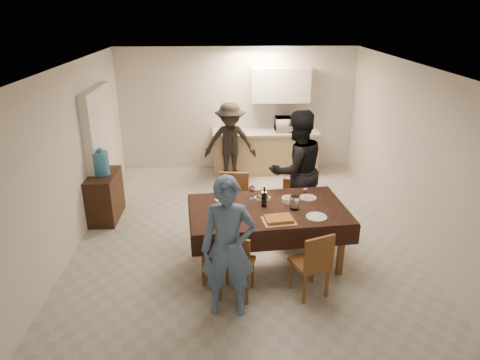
# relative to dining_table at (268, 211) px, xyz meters

# --- Properties ---
(floor) EXTENTS (5.00, 6.00, 0.02)m
(floor) POSITION_rel_dining_table_xyz_m (-0.31, 0.82, -0.78)
(floor) COLOR #A8A9A4
(floor) RESTS_ON ground
(ceiling) EXTENTS (5.00, 6.00, 0.02)m
(ceiling) POSITION_rel_dining_table_xyz_m (-0.31, 0.82, 1.82)
(ceiling) COLOR white
(ceiling) RESTS_ON wall_back
(wall_back) EXTENTS (5.00, 0.02, 2.60)m
(wall_back) POSITION_rel_dining_table_xyz_m (-0.31, 3.82, 0.52)
(wall_back) COLOR beige
(wall_back) RESTS_ON floor
(wall_front) EXTENTS (5.00, 0.02, 2.60)m
(wall_front) POSITION_rel_dining_table_xyz_m (-0.31, -2.18, 0.52)
(wall_front) COLOR beige
(wall_front) RESTS_ON floor
(wall_left) EXTENTS (0.02, 6.00, 2.60)m
(wall_left) POSITION_rel_dining_table_xyz_m (-2.81, 0.82, 0.52)
(wall_left) COLOR beige
(wall_left) RESTS_ON floor
(wall_right) EXTENTS (0.02, 6.00, 2.60)m
(wall_right) POSITION_rel_dining_table_xyz_m (2.19, 0.82, 0.52)
(wall_right) COLOR beige
(wall_right) RESTS_ON floor
(stub_partition) EXTENTS (0.15, 1.40, 2.10)m
(stub_partition) POSITION_rel_dining_table_xyz_m (-2.73, 2.02, 0.27)
(stub_partition) COLOR beige
(stub_partition) RESTS_ON floor
(kitchen_base_cabinet) EXTENTS (2.20, 0.60, 0.86)m
(kitchen_base_cabinet) POSITION_rel_dining_table_xyz_m (0.29, 3.50, -0.35)
(kitchen_base_cabinet) COLOR tan
(kitchen_base_cabinet) RESTS_ON floor
(kitchen_worktop) EXTENTS (2.24, 0.64, 0.05)m
(kitchen_worktop) POSITION_rel_dining_table_xyz_m (0.29, 3.50, 0.10)
(kitchen_worktop) COLOR #A1A19C
(kitchen_worktop) RESTS_ON kitchen_base_cabinet
(upper_cabinet) EXTENTS (1.20, 0.34, 0.70)m
(upper_cabinet) POSITION_rel_dining_table_xyz_m (0.59, 3.64, 1.07)
(upper_cabinet) COLOR white
(upper_cabinet) RESTS_ON wall_back
(dining_table) EXTENTS (2.22, 1.44, 0.82)m
(dining_table) POSITION_rel_dining_table_xyz_m (0.00, 0.00, 0.00)
(dining_table) COLOR black
(dining_table) RESTS_ON floor
(chair_near_left) EXTENTS (0.50, 0.51, 0.49)m
(chair_near_left) POSITION_rel_dining_table_xyz_m (-0.45, -0.84, -0.23)
(chair_near_left) COLOR brown
(chair_near_left) RESTS_ON floor
(chair_near_right) EXTENTS (0.52, 0.53, 0.48)m
(chair_near_right) POSITION_rel_dining_table_xyz_m (0.45, -0.83, -0.25)
(chair_near_right) COLOR brown
(chair_near_right) RESTS_ON floor
(chair_far_left) EXTENTS (0.49, 0.49, 0.53)m
(chair_far_left) POSITION_rel_dining_table_xyz_m (-0.45, 0.66, -0.19)
(chair_far_left) COLOR brown
(chair_far_left) RESTS_ON floor
(chair_far_right) EXTENTS (0.51, 0.52, 0.46)m
(chair_far_right) POSITION_rel_dining_table_xyz_m (0.45, 0.67, -0.26)
(chair_far_right) COLOR brown
(chair_far_right) RESTS_ON floor
(console) EXTENTS (0.43, 0.86, 0.80)m
(console) POSITION_rel_dining_table_xyz_m (-2.59, 1.42, -0.39)
(console) COLOR black
(console) RESTS_ON floor
(water_jug) EXTENTS (0.26, 0.26, 0.39)m
(water_jug) POSITION_rel_dining_table_xyz_m (-2.59, 1.42, 0.20)
(water_jug) COLOR #3D87C2
(water_jug) RESTS_ON console
(wine_bottle) EXTENTS (0.08, 0.08, 0.30)m
(wine_bottle) POSITION_rel_dining_table_xyz_m (-0.05, 0.05, 0.19)
(wine_bottle) COLOR black
(wine_bottle) RESTS_ON dining_table
(water_pitcher) EXTENTS (0.12, 0.12, 0.19)m
(water_pitcher) POSITION_rel_dining_table_xyz_m (0.35, -0.05, 0.13)
(water_pitcher) COLOR white
(water_pitcher) RESTS_ON dining_table
(savoury_tart) EXTENTS (0.44, 0.36, 0.05)m
(savoury_tart) POSITION_rel_dining_table_xyz_m (0.10, -0.38, 0.06)
(savoury_tart) COLOR #AF6E33
(savoury_tart) RESTS_ON dining_table
(salad_bowl) EXTENTS (0.18, 0.18, 0.07)m
(salad_bowl) POSITION_rel_dining_table_xyz_m (0.30, 0.18, 0.07)
(salad_bowl) COLOR white
(salad_bowl) RESTS_ON dining_table
(mushroom_dish) EXTENTS (0.20, 0.20, 0.04)m
(mushroom_dish) POSITION_rel_dining_table_xyz_m (-0.05, 0.28, 0.06)
(mushroom_dish) COLOR white
(mushroom_dish) RESTS_ON dining_table
(wine_glass_a) EXTENTS (0.08, 0.08, 0.17)m
(wine_glass_a) POSITION_rel_dining_table_xyz_m (-0.55, -0.25, 0.12)
(wine_glass_a) COLOR white
(wine_glass_a) RESTS_ON dining_table
(wine_glass_b) EXTENTS (0.08, 0.08, 0.18)m
(wine_glass_b) POSITION_rel_dining_table_xyz_m (0.55, 0.25, 0.13)
(wine_glass_b) COLOR white
(wine_glass_b) RESTS_ON dining_table
(wine_glass_c) EXTENTS (0.09, 0.09, 0.21)m
(wine_glass_c) POSITION_rel_dining_table_xyz_m (-0.20, 0.30, 0.14)
(wine_glass_c) COLOR white
(wine_glass_c) RESTS_ON dining_table
(plate_near_left) EXTENTS (0.25, 0.25, 0.01)m
(plate_near_left) POSITION_rel_dining_table_xyz_m (-0.60, -0.30, 0.05)
(plate_near_left) COLOR white
(plate_near_left) RESTS_ON dining_table
(plate_near_right) EXTENTS (0.27, 0.27, 0.02)m
(plate_near_right) POSITION_rel_dining_table_xyz_m (0.60, -0.30, 0.05)
(plate_near_right) COLOR white
(plate_near_right) RESTS_ON dining_table
(plate_far_left) EXTENTS (0.25, 0.25, 0.01)m
(plate_far_left) POSITION_rel_dining_table_xyz_m (-0.60, 0.30, 0.05)
(plate_far_left) COLOR white
(plate_far_left) RESTS_ON dining_table
(plate_far_right) EXTENTS (0.24, 0.24, 0.01)m
(plate_far_right) POSITION_rel_dining_table_xyz_m (0.60, 0.30, 0.04)
(plate_far_right) COLOR white
(plate_far_right) RESTS_ON dining_table
(microwave) EXTENTS (0.53, 0.36, 0.29)m
(microwave) POSITION_rel_dining_table_xyz_m (0.76, 3.50, 0.27)
(microwave) COLOR white
(microwave) RESTS_ON kitchen_worktop
(person_near) EXTENTS (0.63, 0.43, 1.69)m
(person_near) POSITION_rel_dining_table_xyz_m (-0.55, -1.05, 0.06)
(person_near) COLOR #4C6B94
(person_near) RESTS_ON floor
(person_far) EXTENTS (1.14, 1.02, 1.92)m
(person_far) POSITION_rel_dining_table_xyz_m (0.55, 1.05, 0.18)
(person_far) COLOR black
(person_far) RESTS_ON floor
(person_kitchen) EXTENTS (1.05, 0.60, 1.62)m
(person_kitchen) POSITION_rel_dining_table_xyz_m (-0.46, 3.05, 0.02)
(person_kitchen) COLOR black
(person_kitchen) RESTS_ON floor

